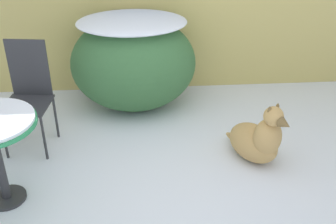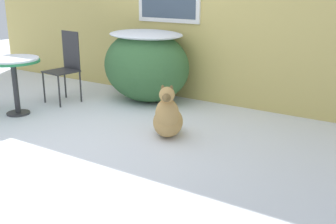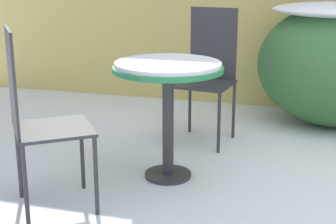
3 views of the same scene
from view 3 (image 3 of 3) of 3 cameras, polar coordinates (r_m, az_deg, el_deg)
name	(u,v)px [view 3 (image 3 of 3)]	position (r m, az deg, el deg)	size (l,w,h in m)	color
patio_table	(168,81)	(3.16, 0.00, 3.43)	(0.68, 0.68, 0.75)	#2D2D30
patio_chair_near_table	(208,71)	(3.93, 4.46, 4.60)	(0.45, 0.45, 1.01)	#2D2D30
patio_chair_far_side	(37,115)	(2.84, -14.36, -0.34)	(0.57, 0.57, 1.01)	#2D2D30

